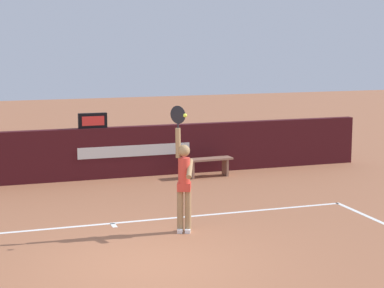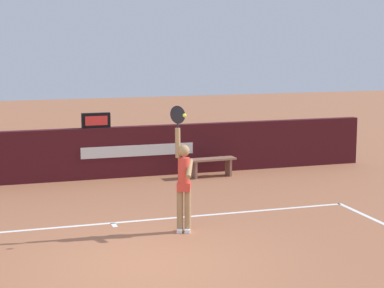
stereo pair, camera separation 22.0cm
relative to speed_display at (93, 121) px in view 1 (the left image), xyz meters
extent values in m
plane|color=#9D5F3F|center=(-0.44, -6.91, -1.54)|extent=(60.00, 60.00, 0.00)
cube|color=white|center=(-0.44, -4.34, -1.54)|extent=(10.25, 0.10, 0.00)
cube|color=white|center=(-0.44, -4.49, -1.54)|extent=(0.10, 0.30, 0.00)
cube|color=#3E1015|center=(-0.44, 0.00, -0.87)|extent=(16.15, 0.24, 1.34)
cube|color=silver|center=(1.08, -0.12, -0.83)|extent=(3.03, 0.01, 0.30)
cube|color=black|center=(0.00, 0.00, 0.00)|extent=(0.74, 0.14, 0.39)
cube|color=red|center=(0.00, -0.07, 0.00)|extent=(0.58, 0.01, 0.24)
cylinder|color=#A27B4F|center=(0.81, -5.38, -1.12)|extent=(0.12, 0.12, 0.84)
cylinder|color=#A27B4F|center=(0.68, -5.32, -1.12)|extent=(0.12, 0.12, 0.84)
cube|color=white|center=(0.81, -5.40, -1.50)|extent=(0.18, 0.26, 0.07)
cube|color=white|center=(0.67, -5.34, -1.50)|extent=(0.18, 0.26, 0.07)
cylinder|color=red|center=(0.74, -5.35, -0.40)|extent=(0.22, 0.22, 0.60)
cube|color=red|center=(0.74, -5.35, -0.66)|extent=(0.31, 0.29, 0.16)
sphere|color=#A27B4F|center=(0.74, -5.35, 0.03)|extent=(0.22, 0.22, 0.22)
cylinder|color=#A27B4F|center=(0.64, -5.31, 0.18)|extent=(0.13, 0.13, 0.56)
cylinder|color=#A27B4F|center=(0.82, -5.45, -0.30)|extent=(0.28, 0.49, 0.32)
ellipsoid|color=black|center=(0.64, -5.31, 0.71)|extent=(0.32, 0.16, 0.39)
cylinder|color=black|center=(0.64, -5.31, 0.52)|extent=(0.03, 0.03, 0.18)
sphere|color=#CDE037|center=(0.69, -5.60, 0.73)|extent=(0.07, 0.07, 0.07)
cube|color=#8E634E|center=(2.93, -0.70, -1.06)|extent=(1.31, 0.43, 0.05)
cube|color=#8E634E|center=(2.44, -0.73, -1.30)|extent=(0.08, 0.32, 0.48)
cube|color=#8E634E|center=(3.42, -0.67, -1.30)|extent=(0.08, 0.32, 0.48)
camera|label=1|loc=(-3.10, -17.23, 2.15)|focal=63.29mm
camera|label=2|loc=(-2.89, -17.29, 2.15)|focal=63.29mm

